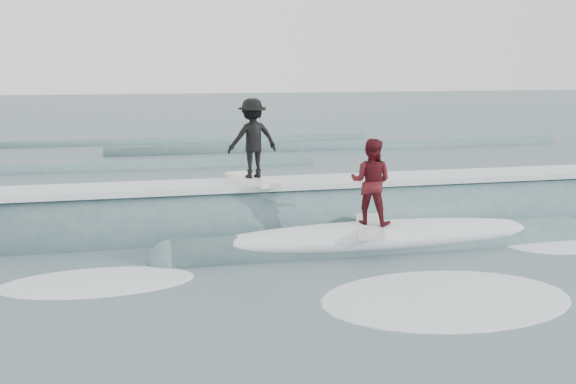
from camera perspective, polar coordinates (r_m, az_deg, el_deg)
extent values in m
plane|color=#3E565B|center=(12.00, 3.09, -7.86)|extent=(160.00, 160.00, 0.00)
cylinder|color=#3D5D67|center=(15.68, -0.80, -3.25)|extent=(21.91, 2.10, 2.10)
cylinder|color=#3D5D67|center=(14.13, 8.24, -5.00)|extent=(9.00, 0.94, 0.94)
sphere|color=#3D5D67|center=(13.26, -10.38, -6.15)|extent=(0.94, 0.94, 0.94)
sphere|color=#3D5D67|center=(16.24, 23.30, -3.67)|extent=(0.94, 0.94, 0.94)
cube|color=white|center=(15.44, -0.81, 0.79)|extent=(18.00, 1.30, 0.14)
ellipsoid|color=white|center=(14.05, 8.28, -3.82)|extent=(7.60, 1.30, 0.60)
cube|color=white|center=(15.30, -3.14, 1.13)|extent=(1.14, 2.07, 0.10)
imported|color=black|center=(15.16, -3.18, 4.79)|extent=(1.32, 0.91, 1.87)
cube|color=silver|center=(13.90, 7.28, -3.03)|extent=(1.11, 2.07, 0.10)
imported|color=#490D13|center=(13.70, 7.38, 0.91)|extent=(1.13, 1.06, 1.84)
ellipsoid|color=white|center=(11.44, 13.86, -9.16)|extent=(4.54, 3.09, 0.10)
ellipsoid|color=white|center=(15.57, 22.36, -4.22)|extent=(2.28, 1.56, 0.10)
ellipsoid|color=white|center=(12.40, -16.58, -7.68)|extent=(3.17, 2.16, 0.10)
cylinder|color=#3D5D67|center=(25.62, -22.52, 1.57)|extent=(22.00, 0.70, 0.70)
cylinder|color=#3D5D67|center=(30.58, 5.00, 3.83)|extent=(22.00, 0.80, 0.80)
cylinder|color=#3D5D67|center=(33.15, -11.55, 4.22)|extent=(22.00, 0.60, 0.60)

